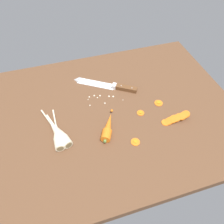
{
  "coord_description": "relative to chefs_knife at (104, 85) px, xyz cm",
  "views": [
    {
      "loc": [
        -18.79,
        -63.73,
        77.41
      ],
      "look_at": [
        0.0,
        -2.0,
        1.5
      ],
      "focal_mm": 34.49,
      "sensor_mm": 36.0,
      "label": 1
    }
  ],
  "objects": [
    {
      "name": "carrot_slice_stack",
      "position": [
        25.0,
        -32.13,
        0.81
      ],
      "size": [
        13.36,
        4.08,
        4.0
      ],
      "color": "orange",
      "rests_on": "ground_plane"
    },
    {
      "name": "chefs_knife",
      "position": [
        0.0,
        0.0,
        0.0
      ],
      "size": [
        30.96,
        21.71,
        4.18
      ],
      "color": "silver",
      "rests_on": "ground_plane"
    },
    {
      "name": "parsnip_mid_left",
      "position": [
        -25.95,
        -26.05,
        1.33
      ],
      "size": [
        9.2,
        20.35,
        4.0
      ],
      "color": "beige",
      "rests_on": "ground_plane"
    },
    {
      "name": "carrot_slice_stray_mid",
      "position": [
        22.28,
        -20.19,
        -0.29
      ],
      "size": [
        4.0,
        4.0,
        0.7
      ],
      "color": "orange",
      "rests_on": "ground_plane"
    },
    {
      "name": "parsnip_front",
      "position": [
        -27.34,
        -25.75,
        1.33
      ],
      "size": [
        4.18,
        22.6,
        4.0
      ],
      "color": "beige",
      "rests_on": "ground_plane"
    },
    {
      "name": "parsnip_mid_right",
      "position": [
        -27.32,
        -24.19,
        1.33
      ],
      "size": [
        10.38,
        23.04,
        4.0
      ],
      "color": "beige",
      "rests_on": "ground_plane"
    },
    {
      "name": "mince_crumbs",
      "position": [
        -3.34,
        -8.6,
        -0.27
      ],
      "size": [
        17.02,
        7.71,
        0.88
      ],
      "color": "silver",
      "rests_on": "ground_plane"
    },
    {
      "name": "whole_carrot",
      "position": [
        -5.91,
        -28.52,
        1.45
      ],
      "size": [
        9.95,
        16.48,
        4.2
      ],
      "color": "orange",
      "rests_on": "ground_plane"
    },
    {
      "name": "carrot_slice_stray_near",
      "position": [
        3.41,
        -37.79,
        -0.29
      ],
      "size": [
        3.8,
        3.8,
        0.7
      ],
      "color": "orange",
      "rests_on": "ground_plane"
    },
    {
      "name": "carrot_slice_stray_far",
      "position": [
        11.48,
        -23.49,
        -0.29
      ],
      "size": [
        3.37,
        3.37,
        0.7
      ],
      "color": "orange",
      "rests_on": "ground_plane"
    },
    {
      "name": "ground_plane",
      "position": [
        -1.51,
        -18.11,
        -2.65
      ],
      "size": [
        120.0,
        90.0,
        4.0
      ],
      "primitive_type": "cube",
      "color": "brown"
    }
  ]
}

